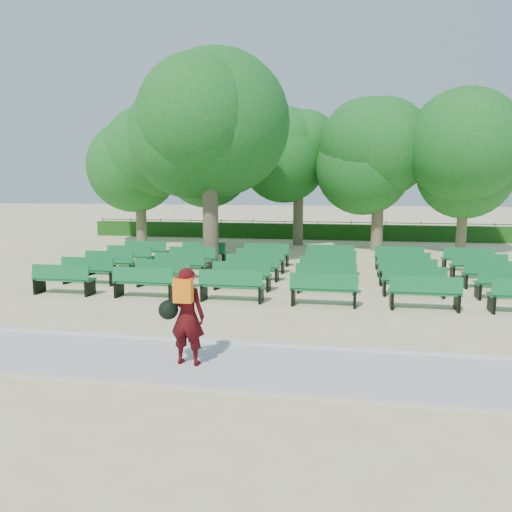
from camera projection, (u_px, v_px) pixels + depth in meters
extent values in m
plane|color=beige|center=(262.00, 285.00, 16.39)|extent=(120.00, 120.00, 0.00)
cube|color=#B8B7B3|center=(197.00, 363.00, 9.18)|extent=(30.00, 2.20, 0.06)
cube|color=silver|center=(213.00, 342.00, 10.29)|extent=(30.00, 0.12, 0.10)
cube|color=#1A4E14|center=(301.00, 231.00, 29.96)|extent=(26.00, 0.70, 0.90)
cube|color=#126730|center=(290.00, 268.00, 16.91)|extent=(1.84, 0.57, 0.06)
cube|color=#126730|center=(290.00, 262.00, 16.67)|extent=(1.82, 0.20, 0.43)
cylinder|color=brown|center=(211.00, 223.00, 19.58)|extent=(0.61, 0.61, 3.56)
ellipsoid|color=#1B651F|center=(209.00, 135.00, 19.09)|extent=(5.75, 5.75, 5.18)
imported|color=#40090B|center=(187.00, 316.00, 8.92)|extent=(0.68, 0.48, 1.77)
cube|color=orange|center=(183.00, 291.00, 8.65)|extent=(0.33, 0.17, 0.41)
sphere|color=black|center=(168.00, 310.00, 8.90)|extent=(0.35, 0.35, 0.35)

